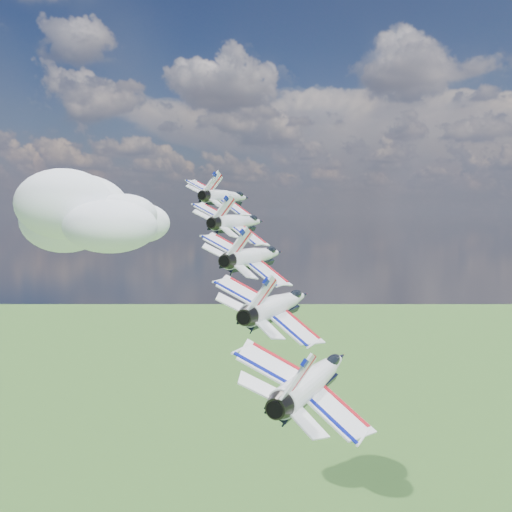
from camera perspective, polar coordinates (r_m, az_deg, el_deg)
The scene contains 6 objects.
cloud_left at distance 135.05m, azimuth -16.49°, elevation 4.37°, with size 40.34×31.70×15.85m, color white.
jet_0 at distance 86.99m, azimuth -2.90°, elevation 5.94°, with size 10.53×15.60×4.66m, color white, non-canonical shape.
jet_1 at distance 75.51m, azimuth -1.67°, elevation 3.42°, with size 10.53×15.60×4.66m, color silver, non-canonical shape.
jet_2 at distance 64.27m, azimuth 0.00°, elevation 0.00°, with size 10.53×15.60×4.66m, color silver, non-canonical shape.
jet_3 at distance 53.44m, azimuth 2.36°, elevation -4.83°, with size 10.53×15.60×4.66m, color white, non-canonical shape.
jet_4 at distance 43.31m, azimuth 5.94°, elevation -11.99°, with size 10.53×15.60×4.66m, color white, non-canonical shape.
Camera 1 is at (7.75, -70.22, 160.68)m, focal length 40.00 mm.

